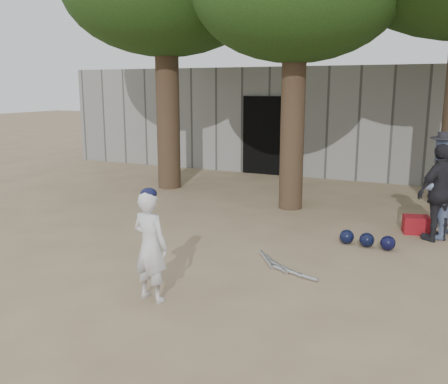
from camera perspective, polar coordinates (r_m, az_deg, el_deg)
The scene contains 8 objects.
ground at distance 7.01m, azimuth -8.05°, elevation -8.72°, with size 70.00×70.00×0.00m, color #937C5E.
boy_player at distance 5.86m, azimuth -8.43°, elevation -6.15°, with size 0.48×0.31×1.31m, color silver.
spectator_blue at distance 8.88m, azimuth 23.48°, elevation 0.45°, with size 0.82×0.64×1.68m, color #7D92C1.
spectator_dark at distance 8.72m, azimuth 23.49°, elevation -0.09°, with size 0.93×0.39×1.58m, color black.
red_bag at distance 9.15m, azimuth 21.10°, elevation -3.50°, with size 0.42×0.32×0.30m, color maroon.
back_building at distance 16.23m, azimuth 12.43°, elevation 8.29°, with size 16.00×5.24×3.00m.
helmet_row at distance 8.14m, azimuth 16.01°, elevation -5.28°, with size 0.87×0.30×0.23m.
bat_pile at distance 7.02m, azimuth 6.42°, elevation -8.40°, with size 1.12×0.81×0.06m.
Camera 1 is at (3.66, -5.45, 2.46)m, focal length 40.00 mm.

